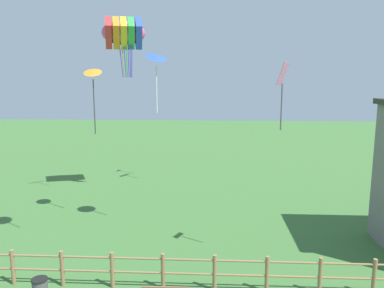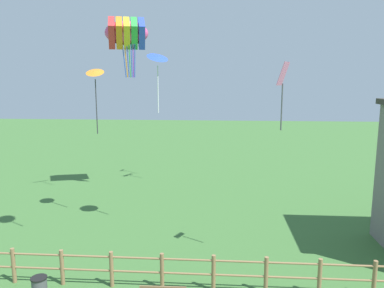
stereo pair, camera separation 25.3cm
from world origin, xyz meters
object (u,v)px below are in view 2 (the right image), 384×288
object	(u,v)px
kite_blue_delta	(158,59)
kite_pink_diamond	(283,83)
kite_rainbow_parafoil	(127,33)
kite_orange_delta	(95,76)

from	to	relation	value
kite_blue_delta	kite_pink_diamond	size ratio (longest dim) A/B	1.11
kite_blue_delta	kite_rainbow_parafoil	bearing A→B (deg)	115.41
kite_rainbow_parafoil	kite_blue_delta	distance (m)	6.69
kite_blue_delta	kite_orange_delta	bearing A→B (deg)	157.88
kite_rainbow_parafoil	kite_blue_delta	xyz separation A→B (m)	(2.76, -5.82, -1.82)
kite_rainbow_parafoil	kite_pink_diamond	distance (m)	12.03
kite_rainbow_parafoil	kite_pink_diamond	xyz separation A→B (m)	(7.71, -8.79, -2.82)
kite_blue_delta	kite_pink_diamond	world-z (taller)	kite_blue_delta
kite_rainbow_parafoil	kite_orange_delta	size ratio (longest dim) A/B	1.10
kite_rainbow_parafoil	kite_pink_diamond	size ratio (longest dim) A/B	1.46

